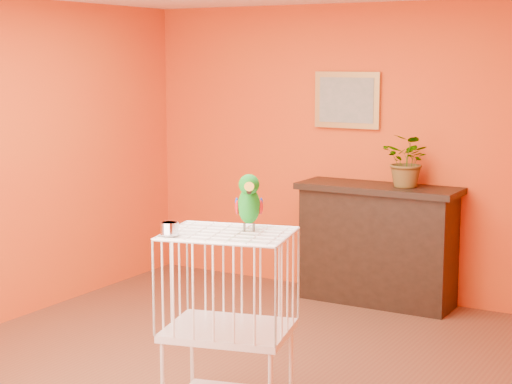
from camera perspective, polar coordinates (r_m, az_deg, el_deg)
The scene contains 8 objects.
ground at distance 6.10m, azimuth -2.81°, elevation -11.42°, with size 4.50×4.50×0.00m, color brown.
room_shell at distance 5.75m, azimuth -2.93°, elevation 3.55°, with size 4.50×4.50×4.50m.
console_cabinet at distance 7.51m, azimuth 8.09°, elevation -3.46°, with size 1.40×0.50×1.04m.
potted_plant at distance 7.31m, azimuth 10.14°, elevation 1.68°, with size 0.41×0.45×0.35m, color #26722D.
framed_picture at distance 7.69m, azimuth 6.08°, elevation 6.11°, with size 0.62×0.04×0.50m.
birdcage at distance 5.13m, azimuth -1.85°, elevation -8.59°, with size 0.83×0.71×1.11m.
feed_cup at distance 4.92m, azimuth -5.79°, elevation -2.44°, with size 0.11×0.11×0.07m, color silver.
parrot at distance 5.01m, azimuth -0.47°, elevation -0.65°, with size 0.22×0.30×0.35m.
Camera 1 is at (3.10, -4.81, 2.12)m, focal length 60.00 mm.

